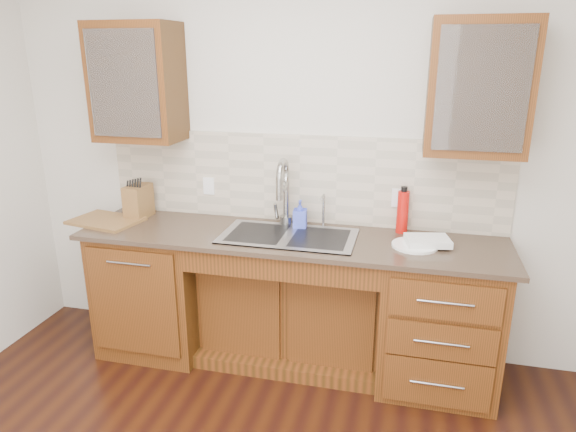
% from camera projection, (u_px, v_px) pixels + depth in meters
% --- Properties ---
extents(wall_back, '(4.00, 0.10, 2.70)m').
position_uv_depth(wall_back, '(302.00, 156.00, 3.44)').
color(wall_back, beige).
rests_on(wall_back, ground).
extents(base_cabinet_left, '(0.70, 0.62, 0.88)m').
position_uv_depth(base_cabinet_left, '(158.00, 287.00, 3.60)').
color(base_cabinet_left, '#593014').
rests_on(base_cabinet_left, ground).
extents(base_cabinet_center, '(1.20, 0.44, 0.70)m').
position_uv_depth(base_cabinet_center, '(292.00, 308.00, 3.50)').
color(base_cabinet_center, '#593014').
rests_on(base_cabinet_center, ground).
extents(base_cabinet_right, '(0.70, 0.62, 0.88)m').
position_uv_depth(base_cabinet_right, '(438.00, 319.00, 3.17)').
color(base_cabinet_right, '#593014').
rests_on(base_cabinet_right, ground).
extents(countertop, '(2.70, 0.65, 0.03)m').
position_uv_depth(countertop, '(289.00, 238.00, 3.23)').
color(countertop, '#84705B').
rests_on(countertop, base_cabinet_left).
extents(backsplash, '(2.70, 0.02, 0.59)m').
position_uv_depth(backsplash, '(300.00, 179.00, 3.43)').
color(backsplash, beige).
rests_on(backsplash, wall_back).
extents(sink, '(0.84, 0.46, 0.19)m').
position_uv_depth(sink, '(288.00, 249.00, 3.24)').
color(sink, '#9E9EA5').
rests_on(sink, countertop).
extents(faucet, '(0.04, 0.04, 0.40)m').
position_uv_depth(faucet, '(286.00, 196.00, 3.38)').
color(faucet, '#999993').
rests_on(faucet, countertop).
extents(filter_tap, '(0.02, 0.02, 0.24)m').
position_uv_depth(filter_tap, '(324.00, 210.00, 3.36)').
color(filter_tap, '#999993').
rests_on(filter_tap, countertop).
extents(upper_cabinet_left, '(0.55, 0.34, 0.75)m').
position_uv_depth(upper_cabinet_left, '(138.00, 83.00, 3.33)').
color(upper_cabinet_left, '#593014').
rests_on(upper_cabinet_left, wall_back).
extents(upper_cabinet_right, '(0.55, 0.34, 0.75)m').
position_uv_depth(upper_cabinet_right, '(479.00, 88.00, 2.86)').
color(upper_cabinet_right, '#593014').
rests_on(upper_cabinet_right, wall_back).
extents(outlet_left, '(0.08, 0.01, 0.12)m').
position_uv_depth(outlet_left, '(209.00, 186.00, 3.59)').
color(outlet_left, white).
rests_on(outlet_left, backsplash).
extents(outlet_right, '(0.08, 0.01, 0.12)m').
position_uv_depth(outlet_right, '(398.00, 198.00, 3.30)').
color(outlet_right, white).
rests_on(outlet_right, backsplash).
extents(soap_bottle, '(0.09, 0.10, 0.19)m').
position_uv_depth(soap_bottle, '(300.00, 215.00, 3.34)').
color(soap_bottle, blue).
rests_on(soap_bottle, countertop).
extents(water_bottle, '(0.07, 0.07, 0.27)m').
position_uv_depth(water_bottle, '(403.00, 212.00, 3.25)').
color(water_bottle, red).
rests_on(water_bottle, countertop).
extents(plate, '(0.30, 0.30, 0.02)m').
position_uv_depth(plate, '(415.00, 245.00, 3.05)').
color(plate, white).
rests_on(plate, countertop).
extents(dish_towel, '(0.29, 0.23, 0.04)m').
position_uv_depth(dish_towel, '(428.00, 241.00, 3.05)').
color(dish_towel, white).
rests_on(dish_towel, plate).
extents(knife_block, '(0.14, 0.21, 0.23)m').
position_uv_depth(knife_block, '(139.00, 201.00, 3.56)').
color(knife_block, brown).
rests_on(knife_block, countertop).
extents(cutting_board, '(0.50, 0.40, 0.02)m').
position_uv_depth(cutting_board, '(106.00, 221.00, 3.49)').
color(cutting_board, olive).
rests_on(cutting_board, countertop).
extents(cup_left_a, '(0.13, 0.13, 0.09)m').
position_uv_depth(cup_left_a, '(116.00, 91.00, 3.38)').
color(cup_left_a, white).
rests_on(cup_left_a, upper_cabinet_left).
extents(cup_left_b, '(0.11, 0.11, 0.09)m').
position_uv_depth(cup_left_b, '(159.00, 91.00, 3.31)').
color(cup_left_b, silver).
rests_on(cup_left_b, upper_cabinet_left).
extents(cup_right_a, '(0.12, 0.12, 0.09)m').
position_uv_depth(cup_right_a, '(456.00, 98.00, 2.90)').
color(cup_right_a, silver).
rests_on(cup_right_a, upper_cabinet_right).
extents(cup_right_b, '(0.11, 0.11, 0.09)m').
position_uv_depth(cup_right_b, '(505.00, 98.00, 2.84)').
color(cup_right_b, white).
rests_on(cup_right_b, upper_cabinet_right).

